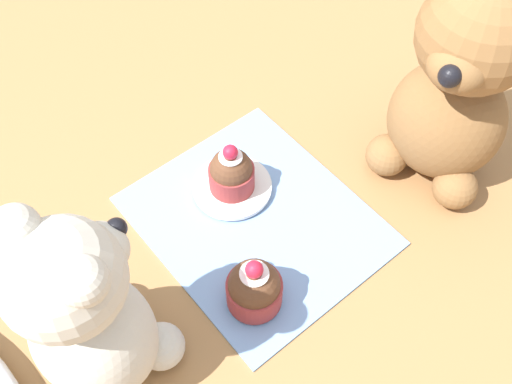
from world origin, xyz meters
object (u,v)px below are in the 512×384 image
Objects in this scene: cupcake_near_cream_bear at (254,288)px; cupcake_near_tan_bear at (231,172)px; teddy_bear_tan at (457,87)px; teddy_bear_cream at (87,314)px; saucer_plate at (232,187)px.

cupcake_near_cream_bear is 1.06× the size of cupcake_near_tan_bear.
teddy_bear_tan is 3.85× the size of cupcake_near_tan_bear.
cupcake_near_cream_bear is (-0.01, 0.27, -0.09)m from teddy_bear_tan.
cupcake_near_cream_bear is at bearing -105.69° from teddy_bear_tan.
cupcake_near_tan_bear is (0.08, -0.21, -0.07)m from teddy_bear_cream.
cupcake_near_cream_bear reaches higher than saucer_plate.
teddy_bear_tan is 0.28m from cupcake_near_cream_bear.
teddy_bear_tan reaches higher than teddy_bear_cream.
cupcake_near_tan_bear is (0.00, 0.00, 0.03)m from saucer_plate.
cupcake_near_cream_bear is at bearing 150.89° from saucer_plate.
teddy_bear_tan is at bearing -119.77° from cupcake_near_tan_bear.
teddy_bear_cream reaches higher than cupcake_near_cream_bear.
cupcake_near_cream_bear is at bearing 150.89° from cupcake_near_tan_bear.
saucer_plate is (0.12, 0.20, -0.12)m from teddy_bear_tan.
teddy_bear_cream is 0.24m from saucer_plate.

